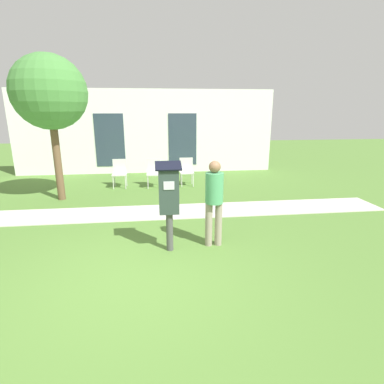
# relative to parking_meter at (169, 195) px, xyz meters

# --- Properties ---
(ground_plane) EXTENTS (40.00, 40.00, 0.00)m
(ground_plane) POSITION_rel_parking_meter_xyz_m (-0.54, -0.92, -1.02)
(ground_plane) COLOR #517A33
(sidewalk) EXTENTS (12.00, 1.10, 0.02)m
(sidewalk) POSITION_rel_parking_meter_xyz_m (-0.54, 2.06, -1.01)
(sidewalk) COLOR beige
(sidewalk) RESTS_ON ground
(building_facade) EXTENTS (10.00, 0.26, 3.20)m
(building_facade) POSITION_rel_parking_meter_xyz_m (-0.54, 7.07, 0.58)
(building_facade) COLOR white
(building_facade) RESTS_ON ground
(parking_meter) EXTENTS (0.44, 0.31, 1.59)m
(parking_meter) POSITION_rel_parking_meter_xyz_m (0.00, 0.00, 0.00)
(parking_meter) COLOR #4C4C4C
(parking_meter) RESTS_ON ground
(person_standing) EXTENTS (0.32, 0.32, 1.58)m
(person_standing) POSITION_rel_parking_meter_xyz_m (0.81, 0.11, -0.09)
(person_standing) COLOR gray
(person_standing) RESTS_ON ground
(outdoor_chair_left) EXTENTS (0.44, 0.44, 0.90)m
(outdoor_chair_left) POSITION_rel_parking_meter_xyz_m (-1.38, 4.75, -0.49)
(outdoor_chair_left) COLOR silver
(outdoor_chair_left) RESTS_ON ground
(outdoor_chair_middle) EXTENTS (0.44, 0.44, 0.90)m
(outdoor_chair_middle) POSITION_rel_parking_meter_xyz_m (-0.29, 4.66, -0.49)
(outdoor_chair_middle) COLOR silver
(outdoor_chair_middle) RESTS_ON ground
(outdoor_chair_right) EXTENTS (0.44, 0.44, 0.90)m
(outdoor_chair_right) POSITION_rel_parking_meter_xyz_m (0.79, 4.78, -0.49)
(outdoor_chair_right) COLOR silver
(outdoor_chair_right) RESTS_ON ground
(tree) EXTENTS (1.90, 1.90, 3.82)m
(tree) POSITION_rel_parking_meter_xyz_m (-2.86, 3.53, 1.83)
(tree) COLOR brown
(tree) RESTS_ON ground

